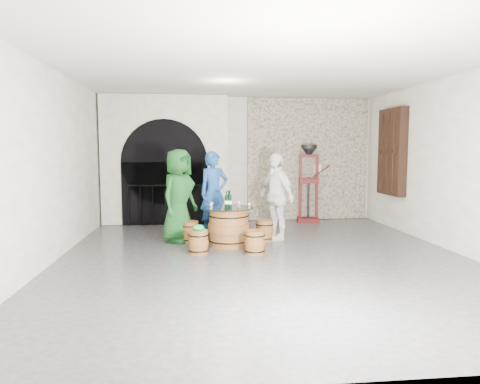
{
  "coord_description": "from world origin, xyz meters",
  "views": [
    {
      "loc": [
        -1.16,
        -7.12,
        1.84
      ],
      "look_at": [
        -0.32,
        0.91,
        1.05
      ],
      "focal_mm": 32.0,
      "sensor_mm": 36.0,
      "label": 1
    }
  ],
  "objects": [
    {
      "name": "ground",
      "position": [
        0.0,
        0.0,
        0.0
      ],
      "size": [
        8.0,
        8.0,
        0.0
      ],
      "primitive_type": "plane",
      "color": "#2D2E30",
      "rests_on": "ground"
    },
    {
      "name": "wall_back",
      "position": [
        0.0,
        4.0,
        1.6
      ],
      "size": [
        8.0,
        0.0,
        8.0
      ],
      "primitive_type": "plane",
      "rotation": [
        1.57,
        0.0,
        0.0
      ],
      "color": "silver",
      "rests_on": "ground"
    },
    {
      "name": "wall_front",
      "position": [
        0.0,
        -4.0,
        1.6
      ],
      "size": [
        8.0,
        0.0,
        8.0
      ],
      "primitive_type": "plane",
      "rotation": [
        -1.57,
        0.0,
        0.0
      ],
      "color": "silver",
      "rests_on": "ground"
    },
    {
      "name": "wall_left",
      "position": [
        -3.5,
        0.0,
        1.6
      ],
      "size": [
        0.0,
        8.0,
        8.0
      ],
      "primitive_type": "plane",
      "rotation": [
        1.57,
        0.0,
        1.57
      ],
      "color": "silver",
      "rests_on": "ground"
    },
    {
      "name": "wall_right",
      "position": [
        3.5,
        0.0,
        1.6
      ],
      "size": [
        0.0,
        8.0,
        8.0
      ],
      "primitive_type": "plane",
      "rotation": [
        1.57,
        0.0,
        -1.57
      ],
      "color": "silver",
      "rests_on": "ground"
    },
    {
      "name": "ceiling",
      "position": [
        0.0,
        0.0,
        3.2
      ],
      "size": [
        8.0,
        8.0,
        0.0
      ],
      "primitive_type": "plane",
      "rotation": [
        3.14,
        0.0,
        0.0
      ],
      "color": "beige",
      "rests_on": "wall_back"
    },
    {
      "name": "stone_facing_panel",
      "position": [
        1.8,
        3.94,
        1.6
      ],
      "size": [
        3.2,
        0.12,
        3.18
      ],
      "primitive_type": "cube",
      "color": "tan",
      "rests_on": "ground"
    },
    {
      "name": "arched_opening",
      "position": [
        -1.9,
        3.74,
        1.58
      ],
      "size": [
        3.1,
        0.6,
        3.19
      ],
      "color": "silver",
      "rests_on": "ground"
    },
    {
      "name": "shuttered_window",
      "position": [
        3.38,
        2.4,
        1.8
      ],
      "size": [
        0.23,
        1.1,
        2.0
      ],
      "color": "black",
      "rests_on": "wall_right"
    },
    {
      "name": "barrel_table",
      "position": [
        -0.53,
        1.01,
        0.37
      ],
      "size": [
        0.97,
        0.97,
        0.75
      ],
      "color": "brown",
      "rests_on": "ground"
    },
    {
      "name": "barrel_stool_left",
      "position": [
        -1.28,
        1.38,
        0.21
      ],
      "size": [
        0.37,
        0.37,
        0.43
      ],
      "color": "brown",
      "rests_on": "ground"
    },
    {
      "name": "barrel_stool_far",
      "position": [
        -0.7,
        1.83,
        0.21
      ],
      "size": [
        0.37,
        0.37,
        0.43
      ],
      "color": "brown",
      "rests_on": "ground"
    },
    {
      "name": "barrel_stool_right",
      "position": [
        0.23,
        1.36,
        0.21
      ],
      "size": [
        0.37,
        0.37,
        0.43
      ],
      "color": "brown",
      "rests_on": "ground"
    },
    {
      "name": "barrel_stool_near_right",
      "position": [
        -0.12,
        0.28,
        0.21
      ],
      "size": [
        0.37,
        0.37,
        0.43
      ],
      "color": "brown",
      "rests_on": "ground"
    },
    {
      "name": "barrel_stool_near_left",
      "position": [
        -1.11,
        0.41,
        0.21
      ],
      "size": [
        0.37,
        0.37,
        0.43
      ],
      "color": "brown",
      "rests_on": "ground"
    },
    {
      "name": "green_cap",
      "position": [
        -1.11,
        0.41,
        0.47
      ],
      "size": [
        0.24,
        0.2,
        0.11
      ],
      "color": "#0D903D",
      "rests_on": "barrel_stool_near_left"
    },
    {
      "name": "person_green",
      "position": [
        -1.49,
        1.48,
        0.93
      ],
      "size": [
        1.01,
        1.09,
        1.86
      ],
      "primitive_type": "imported",
      "rotation": [
        0.0,
        0.0,
        0.96
      ],
      "color": "#124219",
      "rests_on": "ground"
    },
    {
      "name": "person_blue",
      "position": [
        -0.76,
        2.09,
        0.91
      ],
      "size": [
        0.78,
        0.66,
        1.82
      ],
      "primitive_type": "imported",
      "rotation": [
        0.0,
        0.0,
        0.41
      ],
      "color": "navy",
      "rests_on": "ground"
    },
    {
      "name": "person_white",
      "position": [
        0.49,
        1.48,
        0.89
      ],
      "size": [
        0.85,
        1.13,
        1.78
      ],
      "primitive_type": "imported",
      "rotation": [
        0.0,
        0.0,
        -1.11
      ],
      "color": "white",
      "rests_on": "ground"
    },
    {
      "name": "wine_bottle_left",
      "position": [
        -0.57,
        0.98,
        0.88
      ],
      "size": [
        0.08,
        0.08,
        0.32
      ],
      "color": "black",
      "rests_on": "barrel_table"
    },
    {
      "name": "wine_bottle_center",
      "position": [
        -0.5,
        0.97,
        0.88
      ],
      "size": [
        0.08,
        0.08,
        0.32
      ],
      "color": "black",
      "rests_on": "barrel_table"
    },
    {
      "name": "wine_bottle_right",
      "position": [
        -0.52,
        1.09,
        0.88
      ],
      "size": [
        0.08,
        0.08,
        0.32
      ],
      "color": "black",
      "rests_on": "barrel_table"
    },
    {
      "name": "tasting_glass_a",
      "position": [
        -0.87,
        0.82,
        0.79
      ],
      "size": [
        0.05,
        0.05,
        0.1
      ],
      "primitive_type": null,
      "color": "#B17322",
      "rests_on": "barrel_table"
    },
    {
      "name": "tasting_glass_b",
      "position": [
        -0.32,
        1.03,
        0.79
      ],
      "size": [
        0.05,
        0.05,
        0.1
      ],
      "primitive_type": null,
      "color": "#B17322",
      "rests_on": "barrel_table"
    },
    {
      "name": "tasting_glass_c",
      "position": [
        -0.59,
        1.24,
        0.79
      ],
      "size": [
        0.05,
        0.05,
        0.1
      ],
      "primitive_type": null,
      "color": "#B17322",
      "rests_on": "barrel_table"
    },
    {
      "name": "tasting_glass_d",
      "position": [
        -0.32,
        1.19,
        0.79
      ],
      "size": [
        0.05,
        0.05,
        0.1
      ],
      "primitive_type": null,
      "color": "#B17322",
      "rests_on": "barrel_table"
    },
    {
      "name": "tasting_glass_e",
      "position": [
        -0.14,
        0.85,
        0.79
      ],
      "size": [
        0.05,
        0.05,
        0.1
      ],
      "primitive_type": null,
      "color": "#B17322",
      "rests_on": "barrel_table"
    },
    {
      "name": "tasting_glass_f",
      "position": [
        -0.85,
        1.03,
        0.79
      ],
      "size": [
        0.05,
        0.05,
        0.1
      ],
      "primitive_type": null,
      "color": "#B17322",
      "rests_on": "barrel_table"
    },
    {
      "name": "side_barrel",
      "position": [
        -0.63,
        3.36,
        0.29
      ],
      "size": [
        0.43,
        0.43,
        0.58
      ],
      "rotation": [
        0.0,
        0.0,
        0.31
      ],
      "color": "brown",
      "rests_on": "ground"
    },
    {
      "name": "corking_press",
      "position": [
        1.73,
        3.54,
        1.15
      ],
      "size": [
        0.83,
        0.52,
        1.98
      ],
      "rotation": [
        0.0,
        0.0,
        -0.16
      ],
      "color": "#450B0B",
      "rests_on": "ground"
    },
    {
      "name": "control_box",
      "position": [
        2.05,
        3.86,
        1.35
      ],
      "size": [
        0.18,
        0.1,
        0.22
      ],
      "primitive_type": "cube",
      "color": "silver",
      "rests_on": "wall_back"
    }
  ]
}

